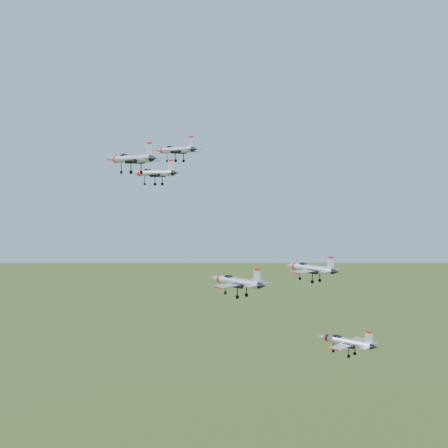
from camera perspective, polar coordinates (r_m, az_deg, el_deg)
The scene contains 6 objects.
jet_lead at distance 137.09m, azimuth -4.44°, elevation 6.79°, with size 13.01×10.95×3.49m.
jet_left_high at distance 120.07m, azimuth -6.40°, elevation 4.68°, with size 11.59×9.60×3.10m.
jet_right_high at distance 102.56m, azimuth -8.47°, elevation 5.93°, with size 11.88×9.97×3.19m.
jet_left_low at distance 109.49m, azimuth 7.97°, elevation -4.02°, with size 11.36×9.64×3.08m.
jet_right_low at distance 102.07m, azimuth 1.18°, elevation -5.27°, with size 12.08×10.21×3.26m.
jet_trail at distance 105.97m, azimuth 11.12°, elevation -10.48°, with size 11.11×9.31×2.98m.
Camera 1 is at (61.27, -96.51, 143.38)m, focal length 50.00 mm.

